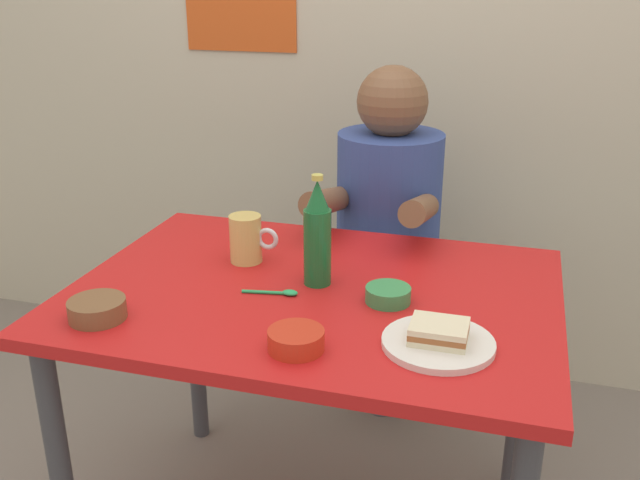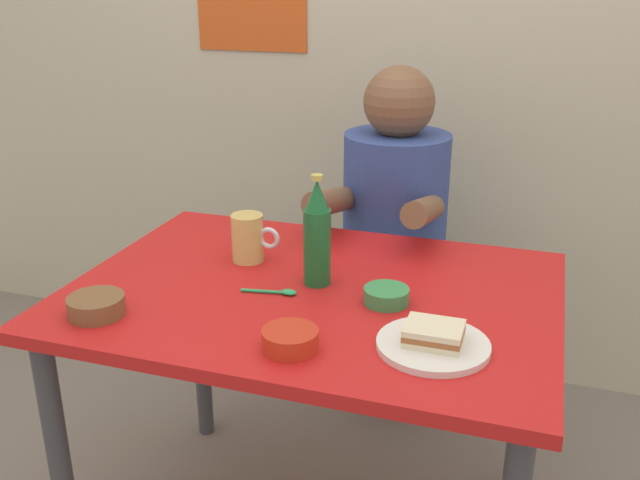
{
  "view_description": "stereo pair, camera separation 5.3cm",
  "coord_description": "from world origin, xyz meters",
  "px_view_note": "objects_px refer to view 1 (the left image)",
  "views": [
    {
      "loc": [
        0.42,
        -1.4,
        1.42
      ],
      "look_at": [
        0.0,
        0.05,
        0.84
      ],
      "focal_mm": 39.48,
      "sensor_mm": 36.0,
      "label": 1
    },
    {
      "loc": [
        0.47,
        -1.39,
        1.42
      ],
      "look_at": [
        0.0,
        0.05,
        0.84
      ],
      "focal_mm": 39.48,
      "sensor_mm": 36.0,
      "label": 2
    }
  ],
  "objects_px": {
    "stool": "(384,320)",
    "plate_orange": "(438,343)",
    "dining_table": "(314,324)",
    "person_seated": "(388,200)",
    "beer_mug": "(247,239)",
    "beer_bottle": "(318,236)",
    "sandwich": "(439,332)",
    "dip_bowl_green": "(388,294)"
  },
  "relations": [
    {
      "from": "plate_orange",
      "to": "sandwich",
      "type": "relative_size",
      "value": 2.0
    },
    {
      "from": "dining_table",
      "to": "plate_orange",
      "type": "relative_size",
      "value": 5.0
    },
    {
      "from": "dining_table",
      "to": "person_seated",
      "type": "height_order",
      "value": "person_seated"
    },
    {
      "from": "dining_table",
      "to": "sandwich",
      "type": "bearing_deg",
      "value": -31.5
    },
    {
      "from": "plate_orange",
      "to": "beer_mug",
      "type": "height_order",
      "value": "beer_mug"
    },
    {
      "from": "beer_bottle",
      "to": "person_seated",
      "type": "bearing_deg",
      "value": 85.03
    },
    {
      "from": "sandwich",
      "to": "dip_bowl_green",
      "type": "distance_m",
      "value": 0.21
    },
    {
      "from": "person_seated",
      "to": "plate_orange",
      "type": "xyz_separation_m",
      "value": [
        0.26,
        -0.81,
        -0.02
      ]
    },
    {
      "from": "sandwich",
      "to": "dip_bowl_green",
      "type": "height_order",
      "value": "sandwich"
    },
    {
      "from": "dining_table",
      "to": "person_seated",
      "type": "distance_m",
      "value": 0.63
    },
    {
      "from": "plate_orange",
      "to": "beer_bottle",
      "type": "relative_size",
      "value": 0.84
    },
    {
      "from": "beer_bottle",
      "to": "beer_mug",
      "type": "bearing_deg",
      "value": 159.28
    },
    {
      "from": "stool",
      "to": "dip_bowl_green",
      "type": "xyz_separation_m",
      "value": [
        0.13,
        -0.65,
        0.41
      ]
    },
    {
      "from": "dining_table",
      "to": "beer_mug",
      "type": "distance_m",
      "value": 0.28
    },
    {
      "from": "stool",
      "to": "plate_orange",
      "type": "height_order",
      "value": "plate_orange"
    },
    {
      "from": "dining_table",
      "to": "dip_bowl_green",
      "type": "bearing_deg",
      "value": -7.52
    },
    {
      "from": "sandwich",
      "to": "plate_orange",
      "type": "bearing_deg",
      "value": -26.57
    },
    {
      "from": "dining_table",
      "to": "person_seated",
      "type": "xyz_separation_m",
      "value": [
        0.05,
        0.62,
        0.12
      ]
    },
    {
      "from": "stool",
      "to": "plate_orange",
      "type": "distance_m",
      "value": 0.95
    },
    {
      "from": "sandwich",
      "to": "stool",
      "type": "bearing_deg",
      "value": 107.39
    },
    {
      "from": "beer_mug",
      "to": "dip_bowl_green",
      "type": "relative_size",
      "value": 1.26
    },
    {
      "from": "plate_orange",
      "to": "beer_bottle",
      "type": "height_order",
      "value": "beer_bottle"
    },
    {
      "from": "stool",
      "to": "person_seated",
      "type": "distance_m",
      "value": 0.42
    },
    {
      "from": "person_seated",
      "to": "beer_mug",
      "type": "xyz_separation_m",
      "value": [
        -0.26,
        -0.51,
        0.03
      ]
    },
    {
      "from": "stool",
      "to": "beer_mug",
      "type": "xyz_separation_m",
      "value": [
        -0.26,
        -0.52,
        0.45
      ]
    },
    {
      "from": "plate_orange",
      "to": "sandwich",
      "type": "distance_m",
      "value": 0.02
    },
    {
      "from": "beer_bottle",
      "to": "dining_table",
      "type": "bearing_deg",
      "value": -91.04
    },
    {
      "from": "stool",
      "to": "beer_bottle",
      "type": "bearing_deg",
      "value": -94.88
    },
    {
      "from": "dining_table",
      "to": "stool",
      "type": "relative_size",
      "value": 2.44
    },
    {
      "from": "stool",
      "to": "person_seated",
      "type": "relative_size",
      "value": 0.63
    },
    {
      "from": "dip_bowl_green",
      "to": "person_seated",
      "type": "bearing_deg",
      "value": 101.02
    },
    {
      "from": "person_seated",
      "to": "sandwich",
      "type": "xyz_separation_m",
      "value": [
        0.26,
        -0.81,
        0.01
      ]
    },
    {
      "from": "stool",
      "to": "person_seated",
      "type": "xyz_separation_m",
      "value": [
        0.0,
        -0.01,
        0.42
      ]
    },
    {
      "from": "beer_bottle",
      "to": "plate_orange",
      "type": "bearing_deg",
      "value": -35.27
    },
    {
      "from": "dining_table",
      "to": "plate_orange",
      "type": "distance_m",
      "value": 0.38
    },
    {
      "from": "person_seated",
      "to": "dining_table",
      "type": "bearing_deg",
      "value": -94.79
    },
    {
      "from": "beer_mug",
      "to": "person_seated",
      "type": "bearing_deg",
      "value": 63.25
    },
    {
      "from": "person_seated",
      "to": "beer_bottle",
      "type": "distance_m",
      "value": 0.6
    },
    {
      "from": "dining_table",
      "to": "sandwich",
      "type": "relative_size",
      "value": 10.0
    },
    {
      "from": "stool",
      "to": "beer_bottle",
      "type": "xyz_separation_m",
      "value": [
        -0.05,
        -0.6,
        0.51
      ]
    },
    {
      "from": "stool",
      "to": "plate_orange",
      "type": "bearing_deg",
      "value": -72.61
    },
    {
      "from": "person_seated",
      "to": "beer_mug",
      "type": "bearing_deg",
      "value": -116.75
    }
  ]
}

